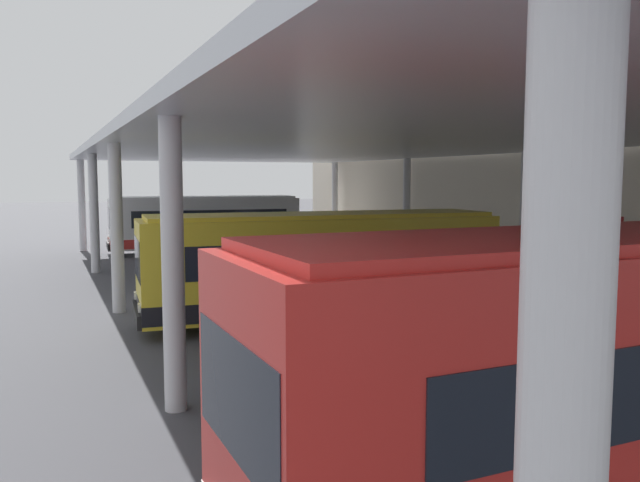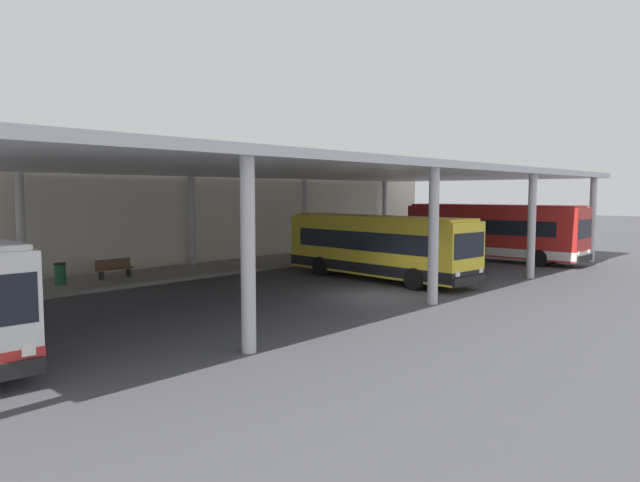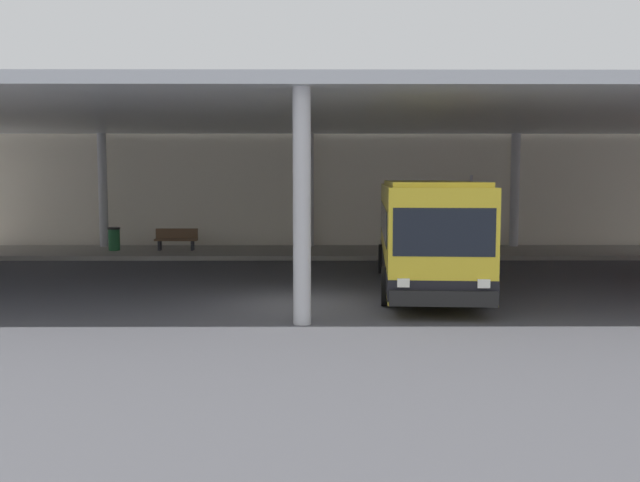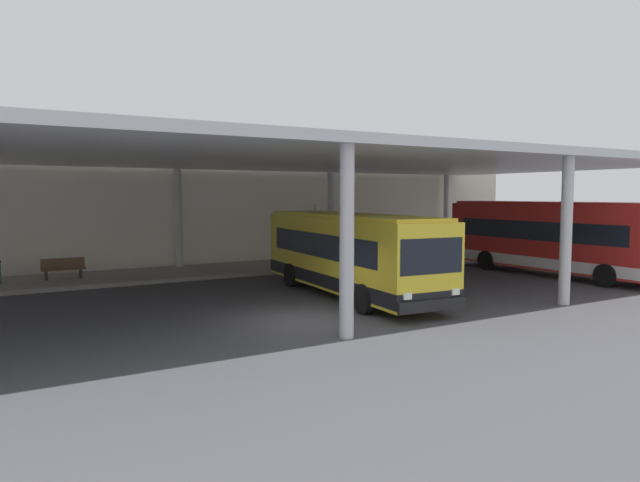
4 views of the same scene
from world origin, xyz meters
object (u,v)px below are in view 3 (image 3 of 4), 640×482
bus_second_bay (426,232)px  trash_bin (114,239)px  banner_sign (471,209)px  bench_waiting (176,239)px

bus_second_bay → trash_bin: 14.88m
banner_sign → trash_bin: bearing=176.9°
trash_bin → banner_sign: banner_sign is taller
bus_second_bay → bench_waiting: size_ratio=5.94×
bus_second_bay → banner_sign: (3.13, 8.07, 0.32)m
trash_bin → bench_waiting: bearing=1.5°
trash_bin → banner_sign: size_ratio=0.31×
bench_waiting → trash_bin: size_ratio=1.84×
bus_second_bay → bench_waiting: (-9.26, 8.95, -0.99)m
bus_second_bay → trash_bin: bus_second_bay is taller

